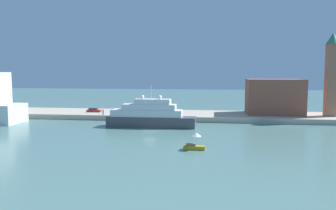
{
  "coord_description": "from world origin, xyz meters",
  "views": [
    {
      "loc": [
        15.8,
        -78.45,
        14.25
      ],
      "look_at": [
        3.64,
        6.0,
        5.88
      ],
      "focal_mm": 35.78,
      "sensor_mm": 36.0,
      "label": 1
    }
  ],
  "objects": [
    {
      "name": "bell_tower",
      "position": [
        48.67,
        23.92,
        14.39
      ],
      "size": [
        3.92,
        3.92,
        23.99
      ],
      "color": "#9E664C",
      "rests_on": "quay_dock"
    },
    {
      "name": "harbor_building",
      "position": [
        33.38,
        27.17,
        6.83
      ],
      "size": [
        16.41,
        12.69,
        10.63
      ],
      "primitive_type": "cube",
      "color": "#93513D",
      "rests_on": "quay_dock"
    },
    {
      "name": "person_figure",
      "position": [
        -17.85,
        17.78,
        2.31
      ],
      "size": [
        0.36,
        0.36,
        1.73
      ],
      "color": "#334C8C",
      "rests_on": "quay_dock"
    },
    {
      "name": "ground",
      "position": [
        0.0,
        0.0,
        0.0
      ],
      "size": [
        400.0,
        400.0,
        0.0
      ],
      "primitive_type": "plane",
      "color": "slate"
    },
    {
      "name": "parked_car",
      "position": [
        -23.0,
        23.79,
        2.05
      ],
      "size": [
        4.53,
        1.75,
        1.27
      ],
      "color": "#B21E1E",
      "rests_on": "quay_dock"
    },
    {
      "name": "small_motorboat",
      "position": [
        12.01,
        -17.76,
        1.26
      ],
      "size": [
        3.97,
        1.83,
        3.17
      ],
      "color": "#B7991E",
      "rests_on": "ground"
    },
    {
      "name": "quay_dock",
      "position": [
        0.0,
        25.02,
        0.76
      ],
      "size": [
        110.0,
        18.04,
        1.51
      ],
      "primitive_type": "cube",
      "color": "#B7AD99",
      "rests_on": "ground"
    },
    {
      "name": "mooring_bollard",
      "position": [
        -3.08,
        17.12,
        1.92
      ],
      "size": [
        0.45,
        0.45,
        0.81
      ],
      "primitive_type": "cylinder",
      "color": "black",
      "rests_on": "quay_dock"
    },
    {
      "name": "large_yacht",
      "position": [
        -1.23,
        6.53,
        2.93
      ],
      "size": [
        23.15,
        4.52,
        10.9
      ],
      "color": "#4C4C51",
      "rests_on": "ground"
    }
  ]
}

